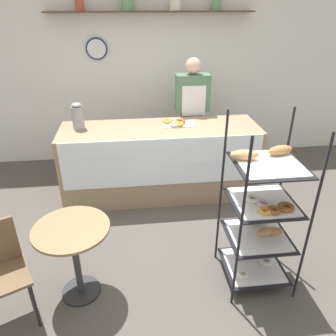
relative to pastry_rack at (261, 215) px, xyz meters
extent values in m
plane|color=#4C4742|center=(-0.73, 0.34, -0.71)|extent=(14.00, 14.00, 0.00)
cube|color=white|center=(-0.73, 2.90, 0.64)|extent=(10.00, 0.06, 2.70)
cube|color=#4C331E|center=(-0.73, 2.75, 1.53)|extent=(2.90, 0.24, 0.02)
cylinder|color=#B24C33|center=(-1.69, 2.75, 1.61)|extent=(0.12, 0.12, 0.14)
cylinder|color=#669966|center=(-1.05, 2.75, 1.63)|extent=(0.17, 0.17, 0.19)
cylinder|color=silver|center=(-0.40, 2.75, 1.62)|extent=(0.15, 0.15, 0.17)
cylinder|color=#669966|center=(0.18, 2.75, 1.64)|extent=(0.12, 0.12, 0.21)
cylinder|color=navy|center=(-1.53, 2.85, 1.04)|extent=(0.31, 0.03, 0.31)
cylinder|color=white|center=(-1.53, 2.83, 1.04)|extent=(0.27, 0.00, 0.27)
cube|color=#937A5B|center=(-0.73, 1.62, -0.23)|extent=(2.52, 0.75, 0.95)
cube|color=silver|center=(-0.73, 1.25, -0.06)|extent=(2.42, 0.01, 0.61)
cylinder|color=black|center=(-0.29, -0.30, 0.09)|extent=(0.02, 0.02, 1.59)
cylinder|color=black|center=(0.28, -0.30, 0.09)|extent=(0.02, 0.02, 1.59)
cylinder|color=black|center=(-0.29, 0.28, 0.09)|extent=(0.02, 0.02, 1.59)
cylinder|color=black|center=(0.28, 0.28, 0.09)|extent=(0.02, 0.02, 1.59)
cube|color=black|center=(-0.01, -0.01, -0.59)|extent=(0.55, 0.56, 0.01)
cube|color=white|center=(-0.01, -0.01, -0.57)|extent=(0.49, 0.49, 0.01)
torus|color=silver|center=(-0.14, -0.13, -0.55)|extent=(0.11, 0.11, 0.03)
torus|color=silver|center=(0.13, 0.00, -0.55)|extent=(0.13, 0.13, 0.04)
torus|color=silver|center=(0.06, 0.14, -0.55)|extent=(0.11, 0.11, 0.04)
torus|color=brown|center=(0.10, 0.11, -0.55)|extent=(0.11, 0.11, 0.03)
torus|color=#EAB2C1|center=(-0.10, 0.11, -0.55)|extent=(0.12, 0.12, 0.04)
cube|color=black|center=(-0.01, -0.01, -0.22)|extent=(0.55, 0.56, 0.01)
cube|color=white|center=(-0.01, -0.01, -0.21)|extent=(0.49, 0.49, 0.01)
ellipsoid|color=tan|center=(0.05, -0.02, -0.17)|extent=(0.19, 0.12, 0.07)
ellipsoid|color=olive|center=(0.04, 0.16, -0.16)|extent=(0.21, 0.08, 0.08)
ellipsoid|color=#B27F47|center=(0.12, -0.01, -0.18)|extent=(0.22, 0.12, 0.06)
cube|color=black|center=(-0.01, -0.01, 0.14)|extent=(0.55, 0.56, 0.01)
cube|color=white|center=(-0.01, -0.01, 0.15)|extent=(0.49, 0.49, 0.01)
torus|color=silver|center=(-0.09, 0.01, 0.18)|extent=(0.13, 0.13, 0.04)
torus|color=#EAB2C1|center=(-0.03, -0.07, 0.17)|extent=(0.12, 0.12, 0.03)
torus|color=brown|center=(0.13, -0.15, 0.18)|extent=(0.14, 0.14, 0.04)
torus|color=gold|center=(-0.06, -0.18, 0.17)|extent=(0.11, 0.11, 0.04)
torus|color=brown|center=(0.01, -0.18, 0.18)|extent=(0.11, 0.11, 0.04)
cube|color=black|center=(-0.01, -0.01, 0.50)|extent=(0.55, 0.56, 0.01)
cube|color=white|center=(-0.01, -0.01, 0.51)|extent=(0.49, 0.49, 0.01)
ellipsoid|color=olive|center=(0.14, 0.13, 0.56)|extent=(0.25, 0.14, 0.08)
ellipsoid|color=tan|center=(-0.19, 0.07, 0.56)|extent=(0.24, 0.11, 0.09)
cube|color=#282833|center=(-0.23, 2.17, -0.21)|extent=(0.28, 0.19, 1.00)
cube|color=#4C7051|center=(-0.23, 2.17, 0.54)|extent=(0.46, 0.22, 0.49)
cube|color=silver|center=(-0.23, 2.05, 0.45)|extent=(0.32, 0.01, 0.41)
sphere|color=beige|center=(-0.23, 2.17, 0.89)|extent=(0.21, 0.21, 0.21)
cylinder|color=#262628|center=(-1.63, -0.02, -0.70)|extent=(0.35, 0.35, 0.02)
cylinder|color=#333338|center=(-1.63, -0.02, -0.34)|extent=(0.06, 0.06, 0.69)
cylinder|color=olive|center=(-1.63, -0.02, 0.01)|extent=(0.64, 0.64, 0.02)
cylinder|color=black|center=(-1.93, -0.34, -0.47)|extent=(0.02, 0.02, 0.47)
cylinder|color=black|center=(-2.07, -0.05, -0.47)|extent=(0.02, 0.02, 0.47)
cube|color=brown|center=(-2.14, -0.26, -0.22)|extent=(0.51, 0.51, 0.03)
cylinder|color=gray|center=(-1.74, 1.70, 0.39)|extent=(0.15, 0.15, 0.28)
ellipsoid|color=gray|center=(-1.74, 1.70, 0.55)|extent=(0.12, 0.12, 0.06)
cube|color=silver|center=(-0.48, 1.71, 0.25)|extent=(0.41, 0.24, 0.01)
torus|color=gold|center=(-0.50, 1.64, 0.28)|extent=(0.13, 0.13, 0.04)
torus|color=#EAB2C1|center=(-0.55, 1.63, 0.27)|extent=(0.12, 0.12, 0.03)
torus|color=gold|center=(-0.62, 1.77, 0.28)|extent=(0.13, 0.13, 0.04)
torus|color=brown|center=(-0.46, 1.73, 0.28)|extent=(0.14, 0.14, 0.04)
camera|label=1|loc=(-1.09, -2.24, 1.70)|focal=35.00mm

